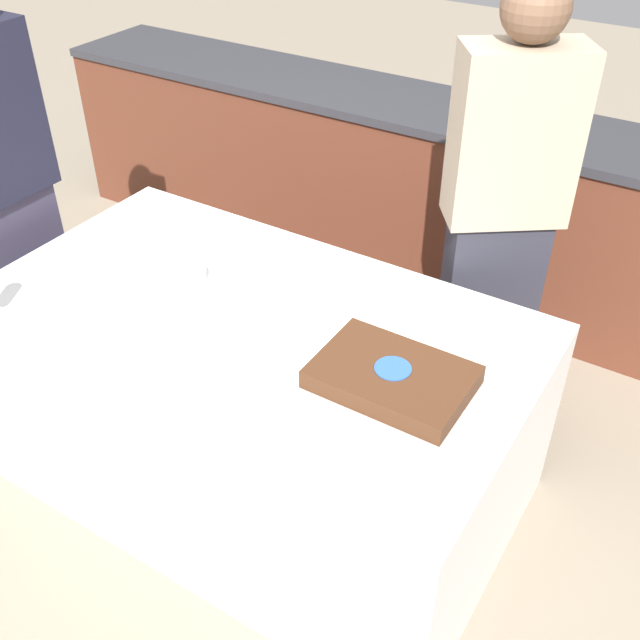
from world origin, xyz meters
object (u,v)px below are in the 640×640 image
(plate_stack, at_px, (179,276))
(person_cutting_cake, at_px, (500,224))
(cake, at_px, (392,377))
(person_seated_left, at_px, (3,194))

(plate_stack, distance_m, person_cutting_cake, 1.14)
(cake, height_order, person_seated_left, person_seated_left)
(plate_stack, height_order, person_cutting_cake, person_cutting_cake)
(cake, height_order, plate_stack, cake)
(cake, relative_size, plate_stack, 2.50)
(person_cutting_cake, bearing_deg, person_seated_left, -11.95)
(plate_stack, bearing_deg, person_seated_left, -176.57)
(cake, bearing_deg, person_seated_left, 178.42)
(person_cutting_cake, bearing_deg, plate_stack, 2.67)
(plate_stack, bearing_deg, person_cutting_cake, 38.65)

